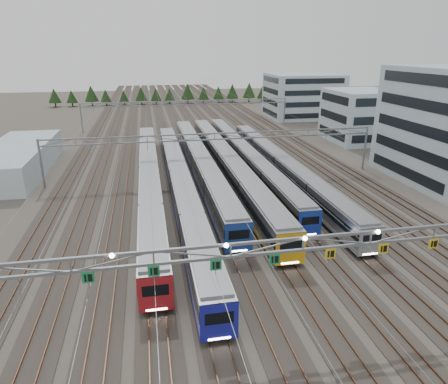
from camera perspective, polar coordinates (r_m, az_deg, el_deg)
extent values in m
plane|color=#47423A|center=(34.95, 10.41, -18.02)|extent=(400.00, 400.00, 0.00)
cube|color=#2D2823|center=(127.72, -5.90, 10.16)|extent=(54.00, 260.00, 0.08)
cube|color=brown|center=(128.04, -17.48, 9.44)|extent=(0.08, 260.00, 0.16)
cube|color=brown|center=(132.35, 5.33, 10.57)|extent=(0.08, 260.00, 0.16)
cube|color=brown|center=(127.64, -6.23, 10.20)|extent=(0.08, 260.00, 0.16)
cube|color=brown|center=(127.76, -5.58, 10.23)|extent=(0.08, 260.00, 0.16)
cube|color=black|center=(64.46, -10.52, 0.63)|extent=(2.48, 63.82, 0.38)
cube|color=#94969B|center=(63.89, -10.62, 2.17)|extent=(2.92, 65.12, 3.29)
cube|color=black|center=(63.78, -10.65, 2.51)|extent=(2.98, 64.79, 0.99)
cube|color=#B21B23|center=(64.32, -10.55, 1.00)|extent=(2.97, 64.79, 0.37)
cube|color=slate|center=(63.39, -10.72, 3.67)|extent=(2.63, 63.82, 0.26)
cube|color=#B21B23|center=(34.25, -9.73, -14.21)|extent=(2.94, 0.12, 3.29)
cube|color=black|center=(34.01, -9.77, -13.69)|extent=(2.19, 0.10, 0.99)
cube|color=white|center=(35.02, -9.59, -16.21)|extent=(1.75, 0.06, 0.16)
cube|color=black|center=(61.90, -6.31, 0.03)|extent=(2.45, 66.92, 0.37)
cube|color=#94969B|center=(61.32, -6.38, 1.62)|extent=(2.89, 68.29, 3.25)
cube|color=black|center=(61.20, -6.39, 1.96)|extent=(2.95, 67.94, 0.98)
cube|color=#191C99|center=(61.75, -6.33, 0.41)|extent=(2.94, 67.94, 0.36)
cube|color=slate|center=(60.80, -6.44, 3.16)|extent=(2.60, 66.92, 0.26)
cube|color=#191C99|center=(30.96, -0.68, -18.11)|extent=(2.91, 0.12, 3.25)
cube|color=black|center=(30.70, -0.68, -17.57)|extent=(2.16, 0.10, 0.98)
cube|color=white|center=(31.80, -0.65, -20.19)|extent=(1.73, 0.06, 0.15)
cube|color=black|center=(71.87, -3.44, 2.95)|extent=(2.58, 61.06, 0.39)
cube|color=#94969B|center=(71.34, -3.47, 4.40)|extent=(3.04, 62.30, 3.42)
cube|color=black|center=(71.24, -3.47, 4.72)|extent=(3.10, 61.99, 1.03)
cube|color=#1C3C99|center=(71.74, -3.44, 3.30)|extent=(3.09, 61.99, 0.38)
cube|color=slate|center=(70.88, -3.50, 5.82)|extent=(2.74, 61.06, 0.27)
cube|color=#1C3C99|center=(42.58, 2.15, -6.58)|extent=(3.06, 0.12, 3.42)
cube|color=black|center=(42.38, 2.17, -6.10)|extent=(2.28, 0.10, 1.03)
cube|color=white|center=(43.22, 2.15, -8.39)|extent=(1.82, 0.06, 0.16)
cube|color=black|center=(71.11, 0.33, 2.81)|extent=(2.66, 64.94, 0.40)
cube|color=#94969B|center=(70.57, 0.33, 4.32)|extent=(3.13, 66.27, 3.52)
cube|color=black|center=(70.46, 0.33, 4.65)|extent=(3.19, 65.94, 1.06)
cube|color=gold|center=(70.98, 0.33, 3.17)|extent=(3.18, 65.94, 0.39)
cube|color=slate|center=(70.09, 0.34, 5.79)|extent=(2.81, 64.94, 0.28)
cube|color=gold|center=(40.76, 9.52, -8.04)|extent=(3.15, 0.12, 3.52)
cube|color=black|center=(40.55, 9.57, -7.54)|extent=(2.34, 0.10, 1.06)
cube|color=white|center=(41.45, 9.42, -9.96)|extent=(1.88, 0.06, 0.17)
cube|color=black|center=(76.25, 3.00, 3.94)|extent=(2.38, 62.09, 0.36)
cube|color=#94969B|center=(75.79, 3.02, 5.21)|extent=(2.80, 63.36, 3.15)
cube|color=black|center=(75.70, 3.03, 5.49)|extent=(2.86, 63.04, 0.95)
cube|color=#1936B3|center=(76.14, 3.00, 4.24)|extent=(2.85, 63.04, 0.35)
cube|color=slate|center=(75.39, 3.05, 6.44)|extent=(2.52, 62.09, 0.25)
cube|color=#1936B3|center=(47.36, 12.19, -4.42)|extent=(2.82, 0.12, 3.15)
cube|color=black|center=(47.19, 12.24, -4.02)|extent=(2.10, 0.10, 0.95)
cube|color=white|center=(47.88, 12.10, -5.95)|extent=(1.68, 0.06, 0.15)
cube|color=black|center=(70.24, 8.10, 2.37)|extent=(2.39, 57.66, 0.36)
cube|color=#94969B|center=(69.74, 8.17, 3.74)|extent=(2.81, 58.84, 3.16)
cube|color=black|center=(69.64, 8.19, 4.04)|extent=(2.87, 58.55, 0.95)
cube|color=gray|center=(70.11, 8.12, 2.69)|extent=(2.86, 58.55, 0.35)
cube|color=slate|center=(69.30, 8.24, 5.07)|extent=(2.53, 57.66, 0.25)
cube|color=gray|center=(44.83, 20.31, -6.71)|extent=(2.83, 0.12, 3.16)
cube|color=black|center=(44.65, 20.39, -6.29)|extent=(2.11, 0.10, 0.95)
cube|color=white|center=(45.39, 20.14, -8.30)|extent=(1.68, 0.06, 0.15)
cube|color=gray|center=(30.84, 11.31, -6.47)|extent=(56.00, 0.22, 0.22)
cube|color=gray|center=(31.28, 11.18, -8.11)|extent=(56.00, 0.22, 0.22)
cube|color=#1A8245|center=(29.80, -18.85, -11.49)|extent=(0.85, 0.06, 0.85)
cube|color=#1A8245|center=(29.42, -10.00, -11.06)|extent=(0.85, 0.06, 0.85)
cube|color=#1A8245|center=(29.73, -1.17, -10.38)|extent=(0.85, 0.06, 0.85)
cube|color=#1A8245|center=(30.70, 7.25, -9.50)|extent=(0.85, 0.06, 0.85)
cube|color=yellow|center=(32.28, 14.96, -8.51)|extent=(0.85, 0.06, 0.85)
cube|color=yellow|center=(34.38, 21.80, -7.50)|extent=(0.85, 0.06, 0.85)
cube|color=yellow|center=(36.91, 27.76, -6.54)|extent=(0.85, 0.06, 0.85)
cylinder|color=gray|center=(69.79, -24.66, 3.68)|extent=(0.36, 0.36, 8.00)
cylinder|color=gray|center=(78.14, 19.49, 5.93)|extent=(0.36, 0.36, 8.00)
cube|color=gray|center=(67.73, -1.34, 8.36)|extent=(56.00, 0.22, 0.22)
cube|color=gray|center=(67.94, -1.33, 7.53)|extent=(56.00, 0.22, 0.22)
cylinder|color=gray|center=(113.08, -19.72, 9.91)|extent=(0.36, 0.36, 8.00)
cylinder|color=gray|center=(118.41, 8.62, 11.23)|extent=(0.36, 0.36, 8.00)
cube|color=gray|center=(111.82, -5.31, 12.83)|extent=(56.00, 0.22, 0.22)
cube|color=gray|center=(111.94, -5.29, 12.32)|extent=(56.00, 0.22, 0.22)
cube|color=#A7BDC7|center=(102.71, 18.88, 10.26)|extent=(14.00, 16.00, 12.04)
cube|color=#A7BDC7|center=(134.82, 11.21, 13.32)|extent=(22.00, 18.00, 13.64)
cube|color=#A7BDC7|center=(81.42, -27.44, 4.17)|extent=(10.00, 30.00, 4.77)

